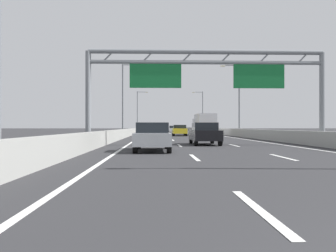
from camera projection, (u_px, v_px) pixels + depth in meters
The scene contains 52 objects.
ground_plane at pixel (168, 131), 101.87m from camera, with size 260.00×260.00×0.00m, color #2D2D30.
lane_dash_left_0 at pixel (259, 210), 5.36m from camera, with size 0.16×3.00×0.01m, color white.
lane_dash_left_1 at pixel (194, 157), 14.36m from camera, with size 0.16×3.00×0.01m, color white.
lane_dash_left_2 at pixel (180, 146), 23.35m from camera, with size 0.16×3.00×0.01m, color white.
lane_dash_left_3 at pixel (173, 140), 32.35m from camera, with size 0.16×3.00×0.01m, color white.
lane_dash_left_4 at pixel (169, 137), 41.34m from camera, with size 0.16×3.00×0.01m, color white.
lane_dash_left_5 at pixel (167, 135), 50.33m from camera, with size 0.16×3.00×0.01m, color white.
lane_dash_left_6 at pixel (165, 134), 59.33m from camera, with size 0.16×3.00×0.01m, color white.
lane_dash_left_7 at pixel (164, 133), 68.32m from camera, with size 0.16×3.00×0.01m, color white.
lane_dash_left_8 at pixel (163, 132), 77.32m from camera, with size 0.16×3.00×0.01m, color white.
lane_dash_left_9 at pixel (162, 132), 86.31m from camera, with size 0.16×3.00×0.01m, color white.
lane_dash_left_10 at pixel (162, 131), 95.31m from camera, with size 0.16×3.00×0.01m, color white.
lane_dash_left_11 at pixel (161, 131), 104.30m from camera, with size 0.16×3.00×0.01m, color white.
lane_dash_left_12 at pixel (161, 130), 113.30m from camera, with size 0.16×3.00×0.01m, color white.
lane_dash_left_13 at pixel (160, 130), 122.29m from camera, with size 0.16×3.00×0.01m, color white.
lane_dash_left_14 at pixel (160, 130), 131.29m from camera, with size 0.16×3.00×0.01m, color white.
lane_dash_left_15 at pixel (160, 130), 140.28m from camera, with size 0.16×3.00×0.01m, color white.
lane_dash_left_16 at pixel (160, 129), 149.28m from camera, with size 0.16×3.00×0.01m, color white.
lane_dash_left_17 at pixel (159, 129), 158.27m from camera, with size 0.16×3.00×0.01m, color white.
lane_dash_right_1 at pixel (283, 157), 14.48m from camera, with size 0.16×3.00×0.01m, color white.
lane_dash_right_2 at pixel (234, 145), 23.47m from camera, with size 0.16×3.00×0.01m, color white.
lane_dash_right_3 at pixel (212, 140), 32.47m from camera, with size 0.16×3.00×0.01m, color white.
lane_dash_right_4 at pixel (200, 137), 41.46m from camera, with size 0.16×3.00×0.01m, color white.
lane_dash_right_5 at pixel (192, 135), 50.46m from camera, with size 0.16×3.00×0.01m, color white.
lane_dash_right_6 at pixel (187, 134), 59.45m from camera, with size 0.16×3.00×0.01m, color white.
lane_dash_right_7 at pixel (183, 133), 68.45m from camera, with size 0.16×3.00×0.01m, color white.
lane_dash_right_8 at pixel (180, 132), 77.44m from camera, with size 0.16×3.00×0.01m, color white.
lane_dash_right_9 at pixel (177, 132), 86.44m from camera, with size 0.16×3.00×0.01m, color white.
lane_dash_right_10 at pixel (175, 131), 95.43m from camera, with size 0.16×3.00×0.01m, color white.
lane_dash_right_11 at pixel (174, 131), 104.43m from camera, with size 0.16×3.00×0.01m, color white.
lane_dash_right_12 at pixel (172, 130), 113.42m from camera, with size 0.16×3.00×0.01m, color white.
lane_dash_right_13 at pixel (171, 130), 122.42m from camera, with size 0.16×3.00×0.01m, color white.
lane_dash_right_14 at pixel (170, 130), 131.41m from camera, with size 0.16×3.00×0.01m, color white.
lane_dash_right_15 at pixel (169, 130), 140.41m from camera, with size 0.16×3.00×0.01m, color white.
lane_dash_right_16 at pixel (168, 129), 149.40m from camera, with size 0.16×3.00×0.01m, color white.
lane_dash_right_17 at pixel (168, 129), 158.39m from camera, with size 0.16×3.00×0.01m, color white.
edge_line_left at pixel (148, 131), 89.70m from camera, with size 0.16×176.00×0.01m, color white.
edge_line_right at pixel (190, 131), 90.05m from camera, with size 0.16×176.00×0.01m, color white.
barrier_left at pixel (145, 129), 111.63m from camera, with size 0.45×220.00×0.95m.
barrier_right at pixel (189, 129), 112.09m from camera, with size 0.45×220.00×0.95m.
sign_gantry at pixel (207, 73), 23.64m from camera, with size 15.94×0.36×6.36m.
streetlamp_left_mid at pixel (125, 95), 46.78m from camera, with size 2.58×0.28×9.50m.
streetlamp_right_mid at pixel (237, 95), 47.29m from camera, with size 2.58×0.28×9.50m.
streetlamp_left_far at pixel (138, 109), 83.76m from camera, with size 2.58×0.28×9.50m.
streetlamp_right_far at pixel (202, 109), 84.27m from camera, with size 2.58×0.28×9.50m.
white_car at pixel (173, 129), 65.25m from camera, with size 1.75×4.35×1.38m.
blue_car at pixel (176, 128), 128.73m from camera, with size 1.80×4.39×1.46m.
green_car at pixel (154, 129), 83.00m from camera, with size 1.83×4.32×1.46m.
silver_car at pixel (153, 137), 18.29m from camera, with size 1.80×4.58×1.45m.
yellow_car at pixel (179, 130), 47.28m from camera, with size 1.82×4.10×1.45m.
black_car at pixel (205, 133), 24.52m from camera, with size 1.78×4.34×1.51m.
box_truck at pixel (204, 124), 52.05m from camera, with size 2.45×8.83×3.02m.
Camera 1 is at (-3.35, -1.81, 1.26)m, focal length 38.19 mm.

